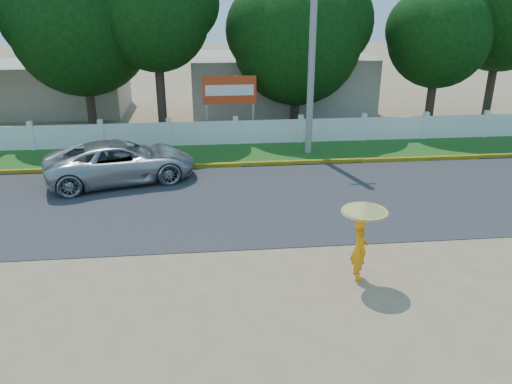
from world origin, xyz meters
TOP-DOWN VIEW (x-y plane):
  - ground at (0.00, 0.00)m, footprint 120.00×120.00m
  - road at (0.00, 4.50)m, footprint 60.00×7.00m
  - grass_verge at (0.00, 9.75)m, footprint 60.00×3.50m
  - curb at (0.00, 8.05)m, footprint 40.00×0.18m
  - fence at (0.00, 11.20)m, footprint 40.00×0.10m
  - building_near at (3.00, 18.00)m, footprint 10.00×6.00m
  - building_far at (-10.00, 19.00)m, footprint 8.00×5.00m
  - utility_pole at (3.06, 9.57)m, footprint 0.28×0.28m
  - vehicle at (-4.49, 6.87)m, footprint 5.82×3.78m
  - monk_with_parasol at (2.26, -0.63)m, footprint 1.11×1.11m
  - billboard at (-0.19, 12.30)m, footprint 2.50×0.13m
  - tree_row at (1.39, 14.36)m, footprint 34.48×7.79m

SIDE VIEW (x-z plane):
  - ground at x=0.00m, z-range 0.00..0.00m
  - road at x=0.00m, z-range 0.00..0.02m
  - grass_verge at x=0.00m, z-range 0.00..0.03m
  - curb at x=0.00m, z-range 0.00..0.16m
  - fence at x=0.00m, z-range 0.00..1.10m
  - vehicle at x=-4.49m, z-range 0.00..1.49m
  - monk_with_parasol at x=2.26m, z-range 0.31..2.33m
  - building_far at x=-10.00m, z-range 0.00..2.80m
  - building_near at x=3.00m, z-range 0.00..3.20m
  - billboard at x=-0.19m, z-range 0.67..3.62m
  - utility_pole at x=3.06m, z-range 0.00..7.67m
  - tree_row at x=1.39m, z-range 0.34..9.65m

